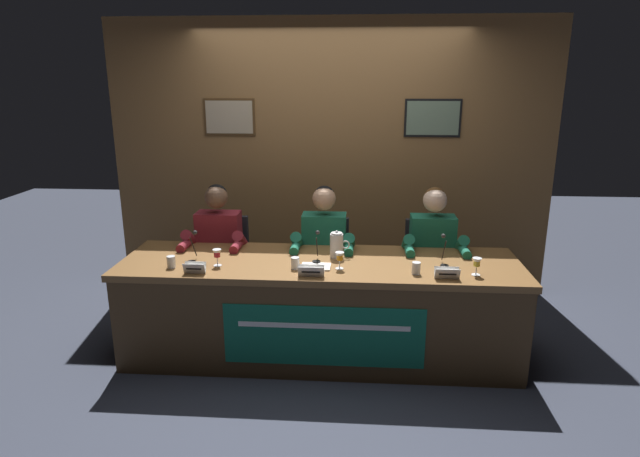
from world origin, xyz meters
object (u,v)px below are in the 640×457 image
(microphone_left, at_px, (193,252))
(juice_glass_right, at_px, (477,263))
(juice_glass_center, at_px, (340,257))
(conference_table, at_px, (319,297))
(nameplate_left, at_px, (195,268))
(chair_center, at_px, (325,273))
(water_cup_right, at_px, (416,269))
(microphone_center, at_px, (317,252))
(juice_glass_left, at_px, (217,254))
(chair_right, at_px, (428,275))
(nameplate_center, at_px, (311,271))
(document_stack_center, at_px, (316,267))
(panelist_center, at_px, (323,249))
(water_pitcher_central, at_px, (337,245))
(panelist_left, at_px, (217,247))
(panelist_right, at_px, (433,252))
(nameplate_right, at_px, (447,273))
(water_cup_left, at_px, (171,262))
(chair_left, at_px, (224,270))
(microphone_right, at_px, (444,256))
(water_cup_center, at_px, (295,264))

(microphone_left, distance_m, juice_glass_right, 2.03)
(microphone_left, relative_size, juice_glass_center, 1.74)
(conference_table, relative_size, nameplate_left, 19.58)
(chair_center, bearing_deg, water_cup_right, -50.49)
(conference_table, xyz_separation_m, microphone_center, (-0.02, 0.09, 0.31))
(juice_glass_left, distance_m, chair_right, 1.83)
(microphone_center, xyz_separation_m, chair_right, (0.91, 0.62, -0.39))
(nameplate_center, distance_m, document_stack_center, 0.19)
(conference_table, height_order, juice_glass_center, juice_glass_center)
(panelist_center, xyz_separation_m, juice_glass_right, (1.09, -0.62, 0.13))
(panelist_center, distance_m, water_pitcher_central, 0.35)
(juice_glass_left, bearing_deg, microphone_left, 160.37)
(nameplate_left, height_order, juice_glass_left, juice_glass_left)
(conference_table, xyz_separation_m, juice_glass_left, (-0.73, -0.05, 0.33))
(conference_table, bearing_deg, panelist_left, 150.00)
(nameplate_center, height_order, water_cup_right, water_cup_right)
(chair_center, bearing_deg, nameplate_center, -92.31)
(juice_glass_left, bearing_deg, chair_right, 25.16)
(microphone_left, relative_size, panelist_center, 0.18)
(nameplate_left, distance_m, panelist_right, 1.88)
(nameplate_right, bearing_deg, chair_right, 89.72)
(water_pitcher_central, bearing_deg, panelist_left, 163.19)
(microphone_left, bearing_deg, juice_glass_center, -3.89)
(juice_glass_center, bearing_deg, nameplate_left, -170.64)
(water_pitcher_central, bearing_deg, water_cup_right, -29.98)
(juice_glass_center, bearing_deg, water_cup_left, -177.25)
(chair_left, bearing_deg, panelist_right, -6.42)
(juice_glass_left, bearing_deg, chair_left, 101.48)
(juice_glass_right, xyz_separation_m, document_stack_center, (-1.11, 0.08, -0.08))
(panelist_center, relative_size, nameplate_center, 6.86)
(nameplate_left, bearing_deg, juice_glass_right, 3.10)
(chair_center, relative_size, chair_right, 1.00)
(juice_glass_center, distance_m, chair_right, 1.13)
(microphone_right, relative_size, document_stack_center, 1.02)
(microphone_left, xyz_separation_m, water_cup_right, (1.62, -0.14, -0.04))
(conference_table, relative_size, nameplate_center, 16.54)
(juice_glass_left, height_order, microphone_left, microphone_left)
(nameplate_left, bearing_deg, juice_glass_left, 54.88)
(water_cup_center, bearing_deg, juice_glass_center, 3.91)
(panelist_center, distance_m, juice_glass_right, 1.26)
(juice_glass_center, height_order, microphone_right, microphone_right)
(juice_glass_left, height_order, panelist_right, panelist_right)
(nameplate_center, xyz_separation_m, juice_glass_center, (0.19, 0.17, 0.05))
(panelist_left, bearing_deg, nameplate_right, -21.83)
(juice_glass_center, bearing_deg, conference_table, 161.30)
(document_stack_center, bearing_deg, juice_glass_left, -178.76)
(water_cup_left, relative_size, nameplate_center, 0.48)
(panelist_left, xyz_separation_m, juice_glass_center, (1.04, -0.56, 0.13))
(water_cup_left, xyz_separation_m, microphone_center, (1.03, 0.20, 0.04))
(juice_glass_right, distance_m, microphone_right, 0.26)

